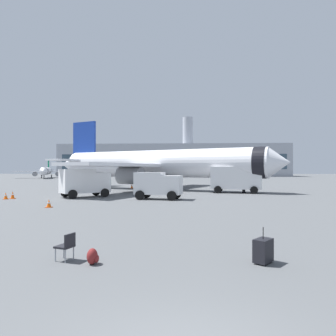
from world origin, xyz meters
TOP-DOWN VIEW (x-y plane):
  - airplane_at_gate at (-3.87, 39.08)m, footprint 34.02×31.24m
  - airplane_taxiing at (-45.80, 95.92)m, footprint 20.51×22.42m
  - service_truck at (-10.31, 27.09)m, footprint 5.12×4.72m
  - fuel_truck at (6.26, 33.92)m, footprint 6.34×3.62m
  - cargo_van at (-2.54, 25.27)m, footprint 4.69×2.99m
  - safety_cone_near at (-16.80, 25.09)m, footprint 0.44×0.44m
  - safety_cone_mid at (-7.95, 42.20)m, footprint 0.44×0.44m
  - safety_cone_far at (-10.22, 18.51)m, footprint 0.44×0.44m
  - safety_cone_outer at (-17.19, 24.58)m, footprint 0.44×0.44m
  - rolling_suitcase at (2.39, 5.31)m, footprint 0.72×0.75m
  - traveller_backpack at (-2.78, 4.93)m, footprint 0.36×0.40m
  - gate_chair at (-3.71, 5.24)m, footprint 0.61×0.61m
  - terminal_building at (-4.71, 129.50)m, footprint 96.19×17.79m

SIDE VIEW (x-z plane):
  - traveller_backpack at x=-2.78m, z-range -0.01..0.47m
  - safety_cone_far at x=-10.22m, z-range -0.01..0.61m
  - safety_cone_outer at x=-17.19m, z-range -0.01..0.65m
  - safety_cone_mid at x=-7.95m, z-range -0.01..0.70m
  - safety_cone_near at x=-16.80m, z-range -0.01..0.74m
  - rolling_suitcase at x=2.39m, z-range -0.16..0.94m
  - gate_chair at x=-3.71m, z-range 0.07..0.93m
  - cargo_van at x=-2.54m, z-range 0.15..2.75m
  - service_truck at x=-10.31m, z-range 0.16..3.05m
  - fuel_truck at x=6.26m, z-range 0.17..3.37m
  - airplane_taxiing at x=-45.80m, z-range -1.03..5.75m
  - airplane_at_gate at x=-3.87m, z-range -1.59..8.91m
  - terminal_building at x=-4.71m, z-range -5.87..19.64m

